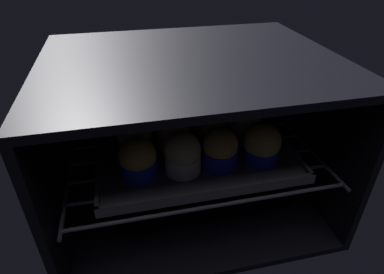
# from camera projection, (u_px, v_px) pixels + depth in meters

# --- Properties ---
(oven_cavity) EXTENTS (0.59, 0.47, 0.37)m
(oven_cavity) POSITION_uv_depth(u_px,v_px,m) (187.00, 128.00, 0.77)
(oven_cavity) COLOR black
(oven_cavity) RESTS_ON ground
(oven_rack) EXTENTS (0.55, 0.42, 0.01)m
(oven_rack) POSITION_uv_depth(u_px,v_px,m) (191.00, 149.00, 0.75)
(oven_rack) COLOR #42424C
(oven_rack) RESTS_ON oven_cavity
(baking_tray) EXTENTS (0.42, 0.34, 0.02)m
(baking_tray) POSITION_uv_depth(u_px,v_px,m) (192.00, 147.00, 0.74)
(baking_tray) COLOR #4C4C51
(baking_tray) RESTS_ON oven_rack
(muffin_row0_col0) EXTENTS (0.07, 0.07, 0.09)m
(muffin_row0_col0) POSITION_uv_depth(u_px,v_px,m) (138.00, 159.00, 0.63)
(muffin_row0_col0) COLOR #1928B7
(muffin_row0_col0) RESTS_ON baking_tray
(muffin_row0_col1) EXTENTS (0.07, 0.07, 0.09)m
(muffin_row0_col1) POSITION_uv_depth(u_px,v_px,m) (183.00, 154.00, 0.64)
(muffin_row0_col1) COLOR silver
(muffin_row0_col1) RESTS_ON baking_tray
(muffin_row0_col2) EXTENTS (0.07, 0.07, 0.09)m
(muffin_row0_col2) POSITION_uv_depth(u_px,v_px,m) (220.00, 149.00, 0.66)
(muffin_row0_col2) COLOR #1928B7
(muffin_row0_col2) RESTS_ON baking_tray
(muffin_row0_col3) EXTENTS (0.08, 0.08, 0.09)m
(muffin_row0_col3) POSITION_uv_depth(u_px,v_px,m) (262.00, 144.00, 0.67)
(muffin_row0_col3) COLOR #1928B7
(muffin_row0_col3) RESTS_ON baking_tray
(muffin_row1_col0) EXTENTS (0.08, 0.08, 0.09)m
(muffin_row1_col0) POSITION_uv_depth(u_px,v_px,m) (135.00, 136.00, 0.69)
(muffin_row1_col0) COLOR red
(muffin_row1_col0) RESTS_ON baking_tray
(muffin_row1_col1) EXTENTS (0.07, 0.07, 0.09)m
(muffin_row1_col1) POSITION_uv_depth(u_px,v_px,m) (173.00, 131.00, 0.71)
(muffin_row1_col1) COLOR silver
(muffin_row1_col1) RESTS_ON baking_tray
(muffin_row1_col2) EXTENTS (0.07, 0.07, 0.08)m
(muffin_row1_col2) POSITION_uv_depth(u_px,v_px,m) (210.00, 130.00, 0.73)
(muffin_row1_col2) COLOR #1928B7
(muffin_row1_col2) RESTS_ON baking_tray
(muffin_row1_col3) EXTENTS (0.08, 0.08, 0.09)m
(muffin_row1_col3) POSITION_uv_depth(u_px,v_px,m) (244.00, 123.00, 0.74)
(muffin_row1_col3) COLOR #7A238C
(muffin_row1_col3) RESTS_ON baking_tray
(muffin_row2_col0) EXTENTS (0.07, 0.07, 0.08)m
(muffin_row2_col0) POSITION_uv_depth(u_px,v_px,m) (132.00, 120.00, 0.76)
(muffin_row2_col0) COLOR silver
(muffin_row2_col0) RESTS_ON baking_tray
(muffin_row2_col1) EXTENTS (0.08, 0.08, 0.09)m
(muffin_row2_col1) POSITION_uv_depth(u_px,v_px,m) (167.00, 113.00, 0.78)
(muffin_row2_col1) COLOR red
(muffin_row2_col1) RESTS_ON baking_tray
(muffin_row2_col2) EXTENTS (0.07, 0.07, 0.09)m
(muffin_row2_col2) POSITION_uv_depth(u_px,v_px,m) (202.00, 112.00, 0.79)
(muffin_row2_col2) COLOR #0C8C84
(muffin_row2_col2) RESTS_ON baking_tray
(muffin_row2_col3) EXTENTS (0.07, 0.07, 0.08)m
(muffin_row2_col3) POSITION_uv_depth(u_px,v_px,m) (232.00, 108.00, 0.81)
(muffin_row2_col3) COLOR #1928B7
(muffin_row2_col3) RESTS_ON baking_tray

